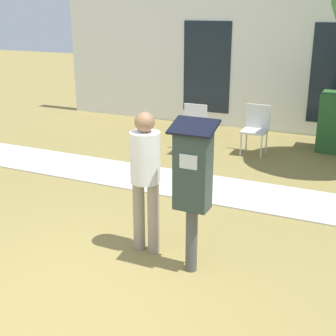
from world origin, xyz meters
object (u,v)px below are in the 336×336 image
object	(u,v)px
parking_meter	(193,178)
outdoor_chair_left	(193,125)
outdoor_chair_middle	(256,125)
person_standing	(145,172)

from	to	relation	value
parking_meter	outdoor_chair_left	distance (m)	4.16
outdoor_chair_left	outdoor_chair_middle	xyz separation A→B (m)	(1.06, 0.45, 0.00)
parking_meter	outdoor_chair_middle	distance (m)	4.35
person_standing	outdoor_chair_left	distance (m)	3.80
outdoor_chair_left	outdoor_chair_middle	size ratio (longest dim) A/B	1.00
outdoor_chair_middle	person_standing	bearing A→B (deg)	-114.29
outdoor_chair_left	person_standing	bearing A→B (deg)	-87.31
parking_meter	outdoor_chair_left	xyz separation A→B (m)	(-1.53, 3.84, -0.49)
parking_meter	person_standing	world-z (taller)	parking_meter
person_standing	outdoor_chair_left	world-z (taller)	person_standing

